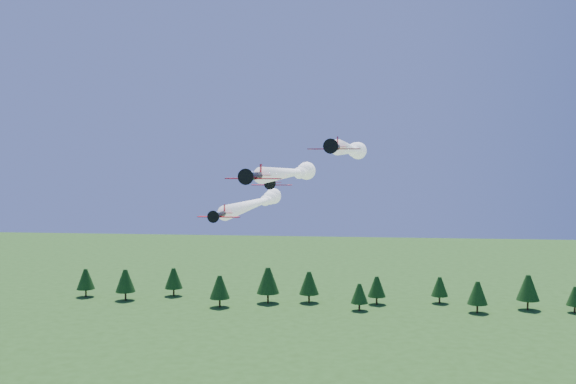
# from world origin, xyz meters

# --- Properties ---
(plane_lead) EXTENTS (10.18, 46.76, 3.70)m
(plane_lead) POSITION_xyz_m (1.25, 17.03, 45.50)
(plane_lead) COLOR black
(plane_lead) RESTS_ON ground
(plane_left) EXTENTS (7.50, 54.20, 3.70)m
(plane_left) POSITION_xyz_m (-7.10, 30.18, 39.10)
(plane_left) COLOR black
(plane_left) RESTS_ON ground
(plane_right) EXTENTS (9.50, 46.59, 3.70)m
(plane_right) POSITION_xyz_m (12.06, 24.69, 49.84)
(plane_right) COLOR black
(plane_right) RESTS_ON ground
(plane_slot) EXTENTS (6.81, 7.42, 2.40)m
(plane_slot) POSITION_xyz_m (-1.08, 7.78, 43.89)
(plane_slot) COLOR black
(plane_slot) RESTS_ON ground
(treeline) EXTENTS (168.10, 21.37, 11.90)m
(treeline) POSITION_xyz_m (-2.44, 110.30, 6.52)
(treeline) COLOR #382314
(treeline) RESTS_ON ground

